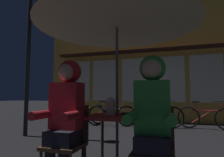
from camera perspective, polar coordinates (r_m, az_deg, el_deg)
The scene contains 14 objects.
cafe_table at distance 2.48m, azimuth 1.51°, elevation -13.05°, with size 0.72×0.72×0.74m.
patio_umbrella at distance 2.68m, azimuth 1.43°, elevation 18.57°, with size 2.10×2.10×2.31m.
lantern at distance 2.47m, azimuth -0.41°, elevation -7.89°, with size 0.11×0.11×0.23m.
chair_left at distance 2.35m, azimuth -12.95°, elevation -17.04°, with size 0.40×0.40×0.87m.
chair_right at distance 2.06m, azimuth 12.18°, elevation -18.78°, with size 0.40×0.40×0.87m.
person_left_hooded at distance 2.26m, azimuth -13.50°, elevation -8.39°, with size 0.45×0.56×1.40m.
person_right_hooded at distance 1.95m, azimuth 11.83°, elevation -8.96°, with size 0.45×0.56×1.40m.
shopfront_building at distance 8.04m, azimuth 16.31°, elevation 10.29°, with size 10.00×0.93×6.20m.
street_lamp at distance 5.56m, azimuth -23.22°, elevation 13.49°, with size 0.32×0.32×3.88m.
bicycle_nearest at distance 7.04m, azimuth -8.27°, elevation -10.22°, with size 1.68×0.23×0.84m.
bicycle_second at distance 6.39m, azimuth -0.29°, elevation -10.80°, with size 1.67×0.24×0.84m.
bicycle_third at distance 6.17m, azimuth 12.91°, elevation -10.88°, with size 1.65×0.41×0.84m.
bicycle_fourth at distance 6.43m, azimuth 26.16°, elevation -10.25°, with size 1.66×0.34×0.84m.
book at distance 2.52m, azimuth 5.23°, elevation -10.31°, with size 0.20×0.14×0.02m, color black.
Camera 1 is at (0.67, -2.36, 0.98)m, focal length 30.99 mm.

